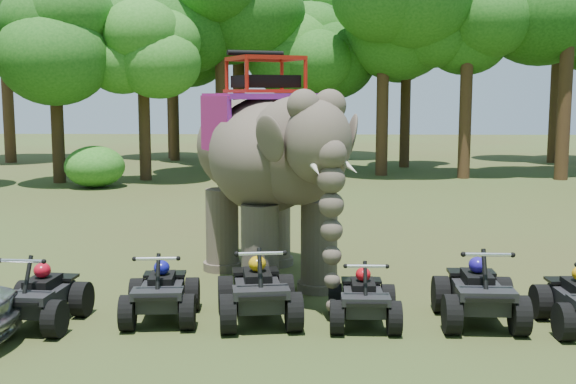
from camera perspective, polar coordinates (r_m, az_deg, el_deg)
name	(u,v)px	position (r m, az deg, el deg)	size (l,w,h in m)	color
ground	(286,301)	(13.67, -0.17, -8.61)	(110.00, 110.00, 0.00)	#47381E
elephant	(268,167)	(14.77, -1.62, 1.96)	(2.47, 5.61, 4.71)	brown
atv_0	(39,288)	(12.83, -19.07, -7.19)	(1.25, 1.72, 1.27)	black
atv_1	(161,285)	(12.62, -10.00, -7.21)	(1.22, 1.67, 1.24)	black
atv_2	(258,282)	(12.36, -2.38, -7.14)	(1.33, 1.83, 1.35)	black
atv_3	(364,291)	(12.26, 5.99, -7.76)	(1.14, 1.57, 1.16)	black
atv_4	(479,284)	(12.66, 14.85, -7.02)	(1.34, 1.83, 1.36)	black
tree_0	(303,93)	(36.71, 1.15, 7.84)	(5.42, 5.42, 7.74)	#195114
tree_1	(383,81)	(34.26, 7.51, 8.73)	(6.22, 6.22, 8.88)	#195114
tree_2	(466,85)	(33.73, 13.91, 8.20)	(5.90, 5.90, 8.43)	#195114
tree_3	(566,69)	(34.48, 21.13, 9.08)	(6.90, 6.90, 9.86)	#195114
tree_29	(56,91)	(32.67, -17.86, 7.59)	(5.52, 5.52, 7.88)	#195114
tree_30	(144,99)	(32.76, -11.32, 7.18)	(5.01, 5.01, 7.16)	#195114
tree_31	(221,77)	(34.39, -5.29, 9.07)	(6.48, 6.48, 9.26)	#195114
tree_32	(300,87)	(36.77, 0.93, 8.30)	(5.84, 5.84, 8.34)	#195114
tree_33	(309,99)	(35.52, 1.69, 7.37)	(5.02, 5.02, 7.17)	#195114
tree_34	(557,66)	(42.84, 20.50, 9.32)	(7.48, 7.48, 10.68)	#195114
tree_35	(173,86)	(42.13, -9.04, 8.26)	(5.95, 5.95, 8.51)	#195114
tree_36	(238,69)	(39.97, -3.95, 9.64)	(7.19, 7.19, 10.27)	#195114
tree_37	(239,76)	(38.05, -3.89, 9.11)	(6.61, 6.61, 9.45)	#195114
tree_38	(6,65)	(43.18, -21.39, 9.31)	(7.53, 7.53, 10.76)	#195114
tree_39	(171,82)	(43.65, -9.19, 8.56)	(6.30, 6.30, 9.00)	#195114
tree_40	(406,95)	(38.26, 9.28, 7.60)	(5.29, 5.29, 7.55)	#195114
tree_41	(335,76)	(42.90, 3.74, 9.17)	(6.83, 6.83, 9.75)	#195114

